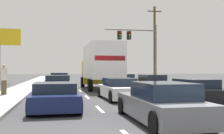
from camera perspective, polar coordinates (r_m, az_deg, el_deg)
The scene contains 16 objects.
ground_plane at distance 31.41m, azimuth -5.15°, elevation -3.60°, with size 140.00×140.00×0.00m, color #3D3D3F.
sidewalk_right at distance 28.00m, azimuth 9.08°, elevation -3.82°, with size 2.22×80.00×0.14m, color #9E9E99.
sidewalk_left at distance 26.39m, azimuth -17.82°, elevation -4.00°, with size 2.22×80.00×0.14m, color #9E9E99.
lane_markings at distance 26.47m, azimuth -3.97°, elevation -4.16°, with size 3.54×52.00×0.01m.
car_blue at distance 26.50m, azimuth -11.21°, elevation -2.80°, with size 1.92×4.32×1.36m.
car_tan at distance 19.50m, azimuth -11.59°, elevation -3.72°, with size 2.03×4.23×1.27m.
car_navy at distance 11.68m, azimuth -12.06°, elevation -6.15°, with size 2.03×4.68×1.13m.
box_truck at distance 22.68m, azimuth -2.39°, elevation 0.61°, with size 2.82×7.80×3.75m.
car_white at distance 15.12m, azimuth 1.55°, elevation -4.78°, with size 1.96×4.19×1.19m.
car_gray at distance 8.73m, azimuth 10.28°, elevation -7.70°, with size 1.84×4.55×1.27m.
car_silver at distance 26.93m, azimuth 2.77°, elevation -2.94°, with size 1.89×4.30×1.22m.
car_maroon at distance 20.93m, azimuth 8.38°, elevation -3.52°, with size 2.00×4.32×1.28m.
car_black at distance 14.07m, azimuth 17.22°, elevation -5.05°, with size 1.94×4.42×1.20m.
traffic_signal_mast at distance 31.53m, azimuth 4.99°, elevation 5.59°, with size 6.28×0.69×6.98m.
utility_pole_mid at distance 34.00m, azimuth 9.05°, elevation 4.95°, with size 1.80×0.28×9.57m.
pedestrian_near_corner at distance 17.78m, azimuth -22.03°, elevation -2.44°, with size 0.38×0.38×1.85m.
Camera 1 is at (-3.43, -6.18, 1.67)m, focal length 42.95 mm.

